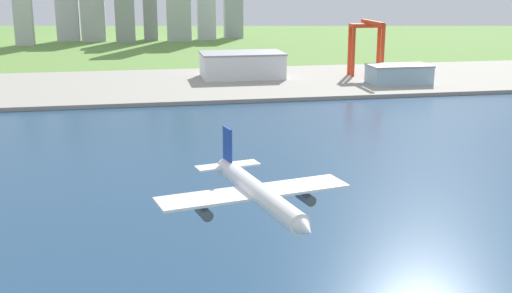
{
  "coord_description": "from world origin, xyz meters",
  "views": [
    {
      "loc": [
        -22.54,
        44.64,
        73.76
      ],
      "look_at": [
        14.86,
        240.65,
        21.03
      ],
      "focal_mm": 45.14,
      "sensor_mm": 36.0,
      "label": 1
    }
  ],
  "objects_px": {
    "port_crane_red": "(368,36)",
    "warehouse_annex": "(399,74)",
    "airplane_landing": "(258,193)",
    "warehouse_main": "(242,65)"
  },
  "relations": [
    {
      "from": "warehouse_annex",
      "to": "airplane_landing",
      "type": "bearing_deg",
      "value": -117.54
    },
    {
      "from": "port_crane_red",
      "to": "warehouse_main",
      "type": "xyz_separation_m",
      "value": [
        -93.04,
        6.49,
        -20.13
      ]
    },
    {
      "from": "airplane_landing",
      "to": "warehouse_main",
      "type": "height_order",
      "value": "airplane_landing"
    },
    {
      "from": "warehouse_main",
      "to": "warehouse_annex",
      "type": "bearing_deg",
      "value": -24.95
    },
    {
      "from": "port_crane_red",
      "to": "warehouse_annex",
      "type": "relative_size",
      "value": 0.98
    },
    {
      "from": "airplane_landing",
      "to": "warehouse_main",
      "type": "bearing_deg",
      "value": 80.93
    },
    {
      "from": "port_crane_red",
      "to": "warehouse_main",
      "type": "distance_m",
      "value": 95.42
    },
    {
      "from": "port_crane_red",
      "to": "airplane_landing",
      "type": "bearing_deg",
      "value": -113.46
    },
    {
      "from": "port_crane_red",
      "to": "warehouse_annex",
      "type": "height_order",
      "value": "port_crane_red"
    },
    {
      "from": "warehouse_main",
      "to": "warehouse_annex",
      "type": "xyz_separation_m",
      "value": [
        101.74,
        -47.33,
        -2.69
      ]
    }
  ]
}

